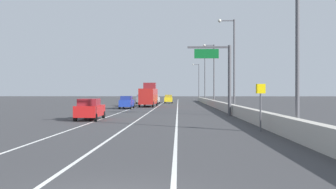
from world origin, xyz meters
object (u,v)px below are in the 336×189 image
(car_yellow_4, at_px, (168,99))
(lamp_post_right_fifth, at_px, (198,80))
(car_red_1, at_px, (90,109))
(car_gray_5, at_px, (141,99))
(car_silver_2, at_px, (155,99))
(lamp_post_right_near, at_px, (294,23))
(lamp_post_right_fourth, at_px, (204,76))
(box_truck, at_px, (149,96))
(speed_advisory_sign, at_px, (261,104))
(lamp_post_right_third, at_px, (213,71))
(car_blue_0, at_px, (127,102))
(car_white_3, at_px, (148,98))
(lamp_post_right_second, at_px, (232,59))
(overhead_sign_gantry, at_px, (223,71))

(car_yellow_4, bearing_deg, lamp_post_right_fifth, 74.25)
(car_red_1, xyz_separation_m, car_gray_5, (-0.35, 47.28, 0.04))
(car_red_1, height_order, car_silver_2, car_silver_2)
(lamp_post_right_near, height_order, lamp_post_right_fourth, same)
(lamp_post_right_fifth, xyz_separation_m, box_truck, (-11.41, -50.60, -4.60))
(speed_advisory_sign, height_order, box_truck, box_truck)
(lamp_post_right_third, height_order, car_silver_2, lamp_post_right_third)
(car_blue_0, distance_m, car_white_3, 42.65)
(lamp_post_right_second, distance_m, car_white_3, 54.98)
(lamp_post_right_second, xyz_separation_m, lamp_post_right_third, (-0.19, 22.88, 0.00))
(lamp_post_right_second, bearing_deg, car_yellow_4, 103.05)
(car_silver_2, height_order, box_truck, box_truck)
(overhead_sign_gantry, xyz_separation_m, car_gray_5, (-13.00, 40.77, -3.73))
(lamp_post_right_fourth, bearing_deg, car_silver_2, -133.09)
(lamp_post_right_second, bearing_deg, car_red_1, -139.89)
(overhead_sign_gantry, bearing_deg, car_red_1, -152.77)
(lamp_post_right_third, xyz_separation_m, lamp_post_right_fourth, (-0.01, 22.88, 0.00))
(lamp_post_right_second, relative_size, lamp_post_right_third, 1.00)
(lamp_post_right_second, bearing_deg, car_gray_5, 113.06)
(car_red_1, height_order, car_gray_5, car_gray_5)
(overhead_sign_gantry, bearing_deg, lamp_post_right_fifth, 88.83)
(lamp_post_right_fifth, bearing_deg, speed_advisory_sign, -90.68)
(lamp_post_right_fourth, height_order, car_yellow_4, lamp_post_right_fourth)
(overhead_sign_gantry, height_order, lamp_post_right_third, lamp_post_right_third)
(box_truck, bearing_deg, lamp_post_right_near, -73.77)
(speed_advisory_sign, distance_m, car_silver_2, 55.84)
(box_truck, bearing_deg, car_red_1, -95.20)
(speed_advisory_sign, xyz_separation_m, car_blue_0, (-13.01, 31.42, -0.80))
(lamp_post_right_fourth, distance_m, car_silver_2, 17.74)
(lamp_post_right_near, xyz_separation_m, car_silver_2, (-11.84, 56.34, -5.53))
(overhead_sign_gantry, bearing_deg, box_truck, 112.58)
(lamp_post_right_fifth, relative_size, car_blue_0, 2.47)
(car_red_1, bearing_deg, car_yellow_4, 83.64)
(car_white_3, relative_size, car_gray_5, 0.95)
(lamp_post_right_near, distance_m, car_silver_2, 57.84)
(lamp_post_right_fourth, bearing_deg, car_yellow_4, -139.90)
(car_yellow_4, relative_size, car_gray_5, 1.03)
(speed_advisory_sign, distance_m, lamp_post_right_second, 21.99)
(car_silver_2, bearing_deg, car_white_3, 99.30)
(speed_advisory_sign, distance_m, lamp_post_right_fifth, 90.21)
(lamp_post_right_near, bearing_deg, car_white_3, 101.22)
(overhead_sign_gantry, distance_m, box_truck, 25.93)
(lamp_post_right_second, distance_m, lamp_post_right_fifth, 68.65)
(overhead_sign_gantry, xyz_separation_m, box_truck, (-9.90, 23.80, -2.81))
(lamp_post_right_near, height_order, lamp_post_right_third, same)
(lamp_post_right_near, height_order, car_silver_2, lamp_post_right_near)
(overhead_sign_gantry, height_order, car_red_1, overhead_sign_gantry)
(lamp_post_right_near, height_order, car_yellow_4, lamp_post_right_near)
(lamp_post_right_near, height_order, box_truck, lamp_post_right_near)
(car_silver_2, bearing_deg, speed_advisory_sign, -79.41)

